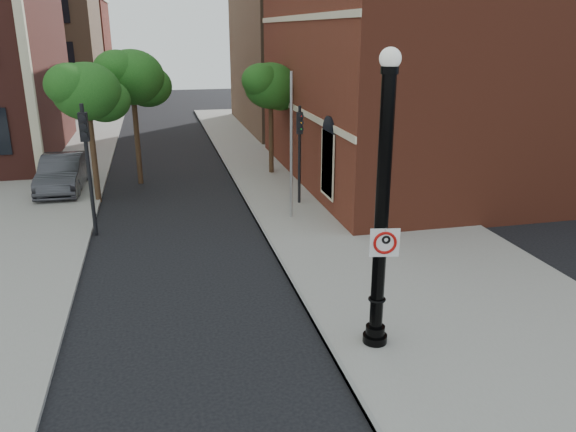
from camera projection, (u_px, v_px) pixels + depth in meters
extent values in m
plane|color=black|center=(237.00, 345.00, 13.09)|extent=(120.00, 120.00, 0.00)
cube|color=gray|center=(343.00, 203.00, 23.62)|extent=(8.00, 60.00, 0.12)
cube|color=gray|center=(3.00, 177.00, 27.72)|extent=(10.00, 50.00, 0.12)
cube|color=gray|center=(251.00, 210.00, 22.75)|extent=(0.10, 60.00, 0.14)
cube|color=brown|center=(514.00, 51.00, 27.62)|extent=(22.00, 16.00, 12.00)
cube|color=black|center=(328.00, 165.00, 21.86)|extent=(0.08, 1.40, 2.40)
cube|color=beige|center=(297.00, 109.00, 26.00)|extent=(0.06, 16.00, 0.25)
cube|color=beige|center=(297.00, 18.00, 24.74)|extent=(0.06, 16.00, 0.25)
cube|color=beige|center=(21.00, 30.00, 25.05)|extent=(0.40, 0.40, 14.00)
cube|color=#846348|center=(26.00, 42.00, 49.20)|extent=(12.00, 12.00, 12.00)
cube|color=maroon|center=(53.00, 49.00, 62.44)|extent=(12.00, 12.00, 10.00)
cube|color=#846348|center=(387.00, 30.00, 42.08)|extent=(22.00, 14.00, 14.00)
cylinder|color=black|center=(375.00, 340.00, 13.01)|extent=(0.57, 0.57, 0.30)
cylinder|color=black|center=(375.00, 331.00, 12.93)|extent=(0.44, 0.44, 0.25)
cylinder|color=black|center=(382.00, 214.00, 12.04)|extent=(0.30, 0.30, 5.86)
torus|color=black|center=(377.00, 299.00, 12.68)|extent=(0.40, 0.40, 0.06)
cylinder|color=black|center=(390.00, 70.00, 11.09)|extent=(0.36, 0.36, 0.15)
sphere|color=silver|center=(390.00, 58.00, 11.02)|extent=(0.44, 0.44, 0.44)
cube|color=white|center=(385.00, 243.00, 12.08)|extent=(0.64, 0.15, 0.65)
cube|color=black|center=(385.00, 230.00, 11.99)|extent=(0.64, 0.13, 0.05)
cube|color=black|center=(384.00, 255.00, 12.17)|extent=(0.64, 0.13, 0.05)
cube|color=black|center=(371.00, 243.00, 12.07)|extent=(0.05, 0.02, 0.65)
cube|color=black|center=(398.00, 243.00, 12.09)|extent=(0.05, 0.02, 0.65)
torus|color=#AB0906|center=(385.00, 243.00, 12.08)|extent=(0.52, 0.16, 0.52)
cube|color=#AB0906|center=(385.00, 243.00, 12.08)|extent=(0.36, 0.08, 0.37)
cube|color=black|center=(382.00, 243.00, 12.08)|extent=(0.06, 0.02, 0.30)
torus|color=black|center=(386.00, 240.00, 12.06)|extent=(0.21, 0.10, 0.20)
cylinder|color=black|center=(385.00, 230.00, 11.99)|extent=(0.04, 0.03, 0.03)
imported|color=#323237|center=(63.00, 173.00, 25.41)|extent=(1.86, 5.04, 1.65)
cylinder|color=black|center=(89.00, 172.00, 19.38)|extent=(0.14, 0.14, 4.67)
cube|color=black|center=(84.00, 127.00, 18.89)|extent=(0.30, 0.28, 0.97)
sphere|color=#E50505|center=(82.00, 117.00, 18.64)|extent=(0.18, 0.18, 0.18)
sphere|color=#FF8C00|center=(83.00, 126.00, 18.73)|extent=(0.18, 0.18, 0.18)
sphere|color=#00E519|center=(84.00, 135.00, 18.82)|extent=(0.18, 0.18, 0.18)
cylinder|color=black|center=(299.00, 157.00, 22.91)|extent=(0.12, 0.12, 4.14)
cube|color=black|center=(300.00, 123.00, 22.48)|extent=(0.30, 0.29, 0.86)
sphere|color=#E50505|center=(301.00, 116.00, 22.26)|extent=(0.16, 0.16, 0.16)
sphere|color=#FF8C00|center=(301.00, 122.00, 22.34)|extent=(0.16, 0.16, 0.16)
sphere|color=#00E519|center=(301.00, 129.00, 22.43)|extent=(0.16, 0.16, 0.16)
cylinder|color=#999999|center=(291.00, 148.00, 20.90)|extent=(0.11, 0.11, 5.60)
cylinder|color=#352615|center=(93.00, 152.00, 23.34)|extent=(0.24, 0.24, 4.33)
ellipsoid|color=#144512|center=(87.00, 91.00, 22.55)|extent=(2.72, 2.72, 2.32)
ellipsoid|color=#144512|center=(105.00, 100.00, 23.28)|extent=(2.11, 2.11, 1.79)
ellipsoid|color=#144512|center=(70.00, 85.00, 21.99)|extent=(1.98, 1.98, 1.68)
cylinder|color=#352615|center=(137.00, 135.00, 26.21)|extent=(0.24, 0.24, 4.63)
ellipsoid|color=#144512|center=(132.00, 77.00, 25.37)|extent=(2.91, 2.91, 2.47)
ellipsoid|color=#144512|center=(148.00, 86.00, 26.15)|extent=(2.25, 2.25, 1.91)
ellipsoid|color=#144512|center=(117.00, 70.00, 24.77)|extent=(2.12, 2.12, 1.80)
cylinder|color=#352615|center=(271.00, 134.00, 27.94)|extent=(0.24, 0.24, 4.12)
ellipsoid|color=#144512|center=(271.00, 86.00, 27.20)|extent=(2.59, 2.59, 2.20)
ellipsoid|color=#144512|center=(280.00, 93.00, 27.89)|extent=(2.00, 2.00, 1.70)
ellipsoid|color=#144512|center=(261.00, 80.00, 26.66)|extent=(1.89, 1.89, 1.60)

